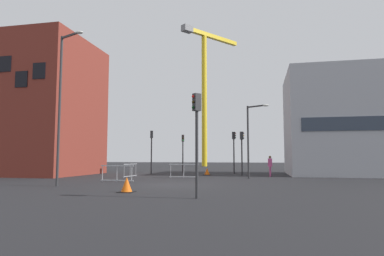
# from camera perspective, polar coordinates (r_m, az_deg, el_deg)

# --- Properties ---
(ground) EXTENTS (160.00, 160.00, 0.00)m
(ground) POSITION_cam_1_polar(r_m,az_deg,el_deg) (19.48, -3.49, -9.77)
(ground) COLOR black
(brick_building) EXTENTS (7.80, 8.95, 12.26)m
(brick_building) POSITION_cam_1_polar(r_m,az_deg,el_deg) (33.49, -23.66, 3.16)
(brick_building) COLOR maroon
(brick_building) RESTS_ON ground
(office_block) EXTENTS (9.79, 8.82, 9.31)m
(office_block) POSITION_cam_1_polar(r_m,az_deg,el_deg) (33.11, 24.49, 0.70)
(office_block) COLOR #A8AAB2
(office_block) RESTS_ON ground
(construction_crane) EXTENTS (8.82, 10.75, 24.07)m
(construction_crane) POSITION_cam_1_polar(r_m,az_deg,el_deg) (59.14, 2.21, 8.31)
(construction_crane) COLOR yellow
(construction_crane) RESTS_ON ground
(streetlamp_tall) EXTENTS (1.77, 0.82, 8.57)m
(streetlamp_tall) POSITION_cam_1_polar(r_m,az_deg,el_deg) (20.16, -21.48, 4.91)
(streetlamp_tall) COLOR #2D2D30
(streetlamp_tall) RESTS_ON ground
(streetlamp_short) EXTENTS (1.64, 1.02, 5.54)m
(streetlamp_short) POSITION_cam_1_polar(r_m,az_deg,el_deg) (25.52, 10.13, -0.97)
(streetlamp_short) COLOR #2D2D30
(streetlamp_short) RESTS_ON ground
(traffic_light_crosswalk) EXTENTS (0.33, 0.39, 4.12)m
(traffic_light_crosswalk) POSITION_cam_1_polar(r_m,az_deg,el_deg) (31.89, -6.99, -2.92)
(traffic_light_crosswalk) COLOR black
(traffic_light_crosswalk) RESTS_ON ground
(traffic_light_median) EXTENTS (0.37, 0.37, 4.15)m
(traffic_light_median) POSITION_cam_1_polar(r_m,az_deg,el_deg) (13.15, 0.80, 0.04)
(traffic_light_median) COLOR #2D2D30
(traffic_light_median) RESTS_ON ground
(traffic_light_verge) EXTENTS (0.31, 0.39, 3.91)m
(traffic_light_verge) POSITION_cam_1_polar(r_m,az_deg,el_deg) (34.28, -1.58, -3.32)
(traffic_light_verge) COLOR #232326
(traffic_light_verge) RESTS_ON ground
(traffic_light_far) EXTENTS (0.39, 0.30, 3.85)m
(traffic_light_far) POSITION_cam_1_polar(r_m,az_deg,el_deg) (29.52, 8.57, -3.06)
(traffic_light_far) COLOR #2D2D30
(traffic_light_far) RESTS_ON ground
(traffic_light_near) EXTENTS (0.38, 0.27, 4.05)m
(traffic_light_near) POSITION_cam_1_polar(r_m,az_deg,el_deg) (32.38, 7.22, -3.02)
(traffic_light_near) COLOR #232326
(traffic_light_near) RESTS_ON ground
(pedestrian_walking) EXTENTS (0.34, 0.34, 1.72)m
(pedestrian_walking) POSITION_cam_1_polar(r_m,az_deg,el_deg) (28.62, 13.29, -6.12)
(pedestrian_walking) COLOR #D14C8C
(pedestrian_walking) RESTS_ON ground
(safety_barrier_mid_span) EXTENTS (2.36, 0.26, 1.08)m
(safety_barrier_mid_span) POSITION_cam_1_polar(r_m,az_deg,el_deg) (22.27, -12.79, -7.60)
(safety_barrier_mid_span) COLOR #B2B5BA
(safety_barrier_mid_span) RESTS_ON ground
(safety_barrier_right_run) EXTENTS (0.29, 2.15, 1.08)m
(safety_barrier_right_run) POSITION_cam_1_polar(r_m,az_deg,el_deg) (27.06, -10.60, -7.16)
(safety_barrier_right_run) COLOR gray
(safety_barrier_right_run) RESTS_ON ground
(safety_barrier_front) EXTENTS (2.27, 0.27, 1.08)m
(safety_barrier_front) POSITION_cam_1_polar(r_m,az_deg,el_deg) (25.78, -1.43, -7.36)
(safety_barrier_front) COLOR #B2B5BA
(safety_barrier_front) RESTS_ON ground
(traffic_cone_on_verge) EXTENTS (0.69, 0.69, 0.70)m
(traffic_cone_on_verge) POSITION_cam_1_polar(r_m,az_deg,el_deg) (15.78, -11.18, -9.61)
(traffic_cone_on_verge) COLOR black
(traffic_cone_on_verge) RESTS_ON ground
(traffic_cone_by_barrier) EXTENTS (0.64, 0.64, 0.65)m
(traffic_cone_by_barrier) POSITION_cam_1_polar(r_m,az_deg,el_deg) (30.19, 2.62, -7.51)
(traffic_cone_by_barrier) COLOR black
(traffic_cone_by_barrier) RESTS_ON ground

